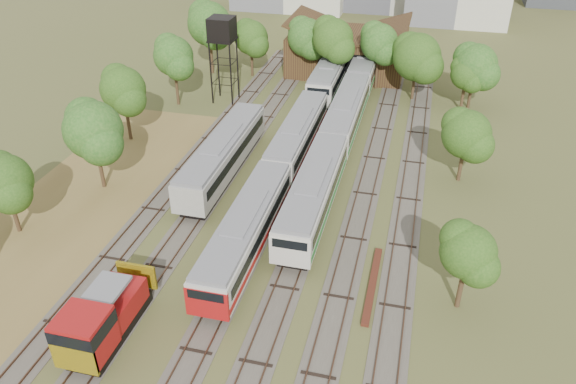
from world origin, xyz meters
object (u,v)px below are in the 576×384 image
(railcar_green_set, at_px, (346,114))
(water_tower, at_px, (222,31))
(railcar_red_set, at_px, (276,177))
(shunter_locomotive, at_px, (100,322))

(railcar_green_set, height_order, water_tower, water_tower)
(railcar_red_set, xyz_separation_m, water_tower, (-12.21, 20.72, 6.84))
(railcar_red_set, bearing_deg, railcar_green_set, 75.32)
(railcar_red_set, relative_size, water_tower, 3.30)
(railcar_red_set, height_order, shunter_locomotive, shunter_locomotive)
(shunter_locomotive, xyz_separation_m, water_tower, (-6.21, 40.98, 6.92))
(railcar_green_set, distance_m, shunter_locomotive, 36.90)
(railcar_green_set, bearing_deg, water_tower, 161.39)
(railcar_green_set, relative_size, shunter_locomotive, 6.43)
(railcar_green_set, bearing_deg, railcar_red_set, -104.68)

